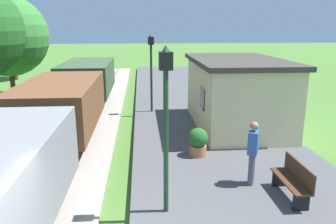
{
  "coord_description": "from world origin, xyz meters",
  "views": [
    {
      "loc": [
        0.5,
        -3.87,
        4.32
      ],
      "look_at": [
        1.47,
        7.88,
        1.26
      ],
      "focal_mm": 35.7,
      "sensor_mm": 36.0,
      "label": 1
    }
  ],
  "objects_px": {
    "lamp_post_far": "(151,59)",
    "tree_field_distant": "(10,22)",
    "potted_planter": "(198,141)",
    "lamp_post_near": "(166,101)",
    "bench_near_hut": "(293,180)",
    "station_hut": "(236,92)",
    "person_waiting": "(253,151)",
    "freight_train": "(61,109)",
    "tree_field_left": "(7,36)"
  },
  "relations": [
    {
      "from": "bench_near_hut",
      "to": "tree_field_distant",
      "type": "height_order",
      "value": "tree_field_distant"
    },
    {
      "from": "bench_near_hut",
      "to": "person_waiting",
      "type": "xyz_separation_m",
      "value": [
        -0.77,
        0.8,
        0.46
      ]
    },
    {
      "from": "bench_near_hut",
      "to": "tree_field_distant",
      "type": "relative_size",
      "value": 0.23
    },
    {
      "from": "station_hut",
      "to": "bench_near_hut",
      "type": "bearing_deg",
      "value": -92.63
    },
    {
      "from": "bench_near_hut",
      "to": "lamp_post_far",
      "type": "distance_m",
      "value": 9.49
    },
    {
      "from": "freight_train",
      "to": "potted_planter",
      "type": "relative_size",
      "value": 21.18
    },
    {
      "from": "freight_train",
      "to": "tree_field_distant",
      "type": "bearing_deg",
      "value": 114.28
    },
    {
      "from": "person_waiting",
      "to": "lamp_post_near",
      "type": "relative_size",
      "value": 0.46
    },
    {
      "from": "lamp_post_near",
      "to": "person_waiting",
      "type": "bearing_deg",
      "value": 26.23
    },
    {
      "from": "bench_near_hut",
      "to": "tree_field_left",
      "type": "bearing_deg",
      "value": 129.89
    },
    {
      "from": "person_waiting",
      "to": "tree_field_distant",
      "type": "distance_m",
      "value": 24.25
    },
    {
      "from": "potted_planter",
      "to": "lamp_post_near",
      "type": "height_order",
      "value": "lamp_post_near"
    },
    {
      "from": "bench_near_hut",
      "to": "tree_field_left",
      "type": "distance_m",
      "value": 17.92
    },
    {
      "from": "lamp_post_near",
      "to": "tree_field_distant",
      "type": "xyz_separation_m",
      "value": [
        -10.66,
        21.35,
        1.74
      ]
    },
    {
      "from": "station_hut",
      "to": "person_waiting",
      "type": "distance_m",
      "value": 5.41
    },
    {
      "from": "potted_planter",
      "to": "lamp_post_far",
      "type": "distance_m",
      "value": 6.32
    },
    {
      "from": "freight_train",
      "to": "tree_field_distant",
      "type": "distance_m",
      "value": 17.89
    },
    {
      "from": "tree_field_distant",
      "to": "freight_train",
      "type": "bearing_deg",
      "value": -65.72
    },
    {
      "from": "lamp_post_far",
      "to": "tree_field_left",
      "type": "bearing_deg",
      "value": 149.54
    },
    {
      "from": "station_hut",
      "to": "lamp_post_near",
      "type": "xyz_separation_m",
      "value": [
        -3.39,
        -6.44,
        1.15
      ]
    },
    {
      "from": "station_hut",
      "to": "potted_planter",
      "type": "bearing_deg",
      "value": -123.5
    },
    {
      "from": "freight_train",
      "to": "tree_field_distant",
      "type": "height_order",
      "value": "tree_field_distant"
    },
    {
      "from": "lamp_post_far",
      "to": "tree_field_distant",
      "type": "relative_size",
      "value": 0.57
    },
    {
      "from": "station_hut",
      "to": "lamp_post_near",
      "type": "relative_size",
      "value": 1.57
    },
    {
      "from": "tree_field_distant",
      "to": "potted_planter",
      "type": "bearing_deg",
      "value": -56.6
    },
    {
      "from": "station_hut",
      "to": "person_waiting",
      "type": "bearing_deg",
      "value": -101.19
    },
    {
      "from": "person_waiting",
      "to": "tree_field_left",
      "type": "height_order",
      "value": "tree_field_left"
    },
    {
      "from": "bench_near_hut",
      "to": "person_waiting",
      "type": "distance_m",
      "value": 1.2
    },
    {
      "from": "freight_train",
      "to": "lamp_post_far",
      "type": "distance_m",
      "value": 5.29
    },
    {
      "from": "freight_train",
      "to": "potted_planter",
      "type": "bearing_deg",
      "value": -23.49
    },
    {
      "from": "station_hut",
      "to": "tree_field_left",
      "type": "height_order",
      "value": "tree_field_left"
    },
    {
      "from": "person_waiting",
      "to": "potted_planter",
      "type": "height_order",
      "value": "person_waiting"
    },
    {
      "from": "lamp_post_far",
      "to": "potted_planter",
      "type": "bearing_deg",
      "value": -77.64
    },
    {
      "from": "tree_field_distant",
      "to": "person_waiting",
      "type": "bearing_deg",
      "value": -57.24
    },
    {
      "from": "potted_planter",
      "to": "lamp_post_far",
      "type": "bearing_deg",
      "value": 102.36
    },
    {
      "from": "freight_train",
      "to": "lamp_post_near",
      "type": "distance_m",
      "value": 6.45
    },
    {
      "from": "potted_planter",
      "to": "freight_train",
      "type": "bearing_deg",
      "value": 156.51
    },
    {
      "from": "bench_near_hut",
      "to": "potted_planter",
      "type": "xyz_separation_m",
      "value": [
        -1.83,
        2.9,
        0.0
      ]
    },
    {
      "from": "bench_near_hut",
      "to": "lamp_post_far",
      "type": "height_order",
      "value": "lamp_post_far"
    },
    {
      "from": "potted_planter",
      "to": "lamp_post_near",
      "type": "relative_size",
      "value": 0.25
    },
    {
      "from": "bench_near_hut",
      "to": "tree_field_distant",
      "type": "xyz_separation_m",
      "value": [
        -13.76,
        20.99,
        3.82
      ]
    },
    {
      "from": "freight_train",
      "to": "bench_near_hut",
      "type": "bearing_deg",
      "value": -37.11
    },
    {
      "from": "person_waiting",
      "to": "potted_planter",
      "type": "bearing_deg",
      "value": -36.94
    },
    {
      "from": "freight_train",
      "to": "lamp_post_near",
      "type": "height_order",
      "value": "lamp_post_near"
    },
    {
      "from": "freight_train",
      "to": "person_waiting",
      "type": "bearing_deg",
      "value": -35.72
    },
    {
      "from": "lamp_post_near",
      "to": "station_hut",
      "type": "bearing_deg",
      "value": 62.26
    },
    {
      "from": "freight_train",
      "to": "tree_field_left",
      "type": "bearing_deg",
      "value": 119.16
    },
    {
      "from": "potted_planter",
      "to": "tree_field_left",
      "type": "xyz_separation_m",
      "value": [
        -9.5,
        10.66,
        3.0
      ]
    },
    {
      "from": "potted_planter",
      "to": "lamp_post_far",
      "type": "relative_size",
      "value": 0.25
    },
    {
      "from": "station_hut",
      "to": "potted_planter",
      "type": "distance_m",
      "value": 3.93
    }
  ]
}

